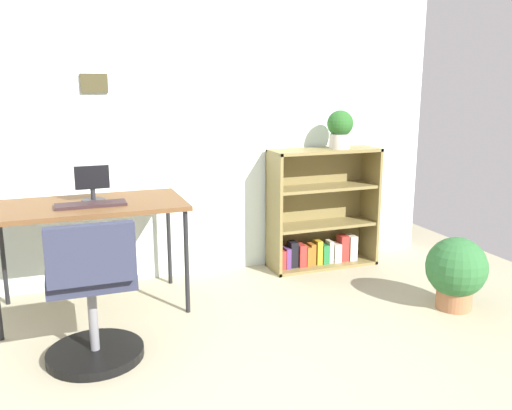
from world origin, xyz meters
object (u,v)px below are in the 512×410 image
keyboard (91,205)px  potted_plant_floor (456,270)px  monitor (92,184)px  bookshelf_low (320,215)px  potted_plant_on_shelf (340,128)px  desk (90,211)px  office_chair (92,300)px

keyboard → potted_plant_floor: size_ratio=0.89×
keyboard → potted_plant_floor: (2.23, -0.75, -0.46)m
monitor → bookshelf_low: bearing=7.5°
potted_plant_on_shelf → desk: bearing=-173.3°
office_chair → desk: bearing=85.6°
monitor → keyboard: 0.17m
monitor → potted_plant_floor: 2.44m
keyboard → office_chair: office_chair is taller
monitor → office_chair: monitor is taller
potted_plant_floor → potted_plant_on_shelf: bearing=105.9°
desk → potted_plant_floor: desk is taller
potted_plant_on_shelf → bookshelf_low: bearing=154.9°
desk → potted_plant_floor: 2.42m
office_chair → potted_plant_on_shelf: potted_plant_on_shelf is taller
keyboard → potted_plant_on_shelf: (1.92, 0.31, 0.39)m
potted_plant_on_shelf → potted_plant_floor: (0.30, -1.06, -0.85)m
keyboard → office_chair: (-0.06, -0.67, -0.37)m
bookshelf_low → office_chair: bearing=-150.9°
keyboard → potted_plant_on_shelf: potted_plant_on_shelf is taller
office_chair → potted_plant_on_shelf: bearing=26.2°
bookshelf_low → keyboard: bearing=-168.4°
bookshelf_low → potted_plant_floor: size_ratio=1.98×
keyboard → monitor: bearing=79.2°
keyboard → office_chair: 0.76m
desk → monitor: size_ratio=5.12×
monitor → keyboard: (-0.03, -0.13, -0.11)m
desk → potted_plant_on_shelf: size_ratio=3.98×
potted_plant_on_shelf → monitor: bearing=-174.7°
monitor → desk: bearing=-119.9°
potted_plant_on_shelf → potted_plant_floor: size_ratio=0.62×
keyboard → potted_plant_on_shelf: bearing=9.1°
keyboard → potted_plant_floor: keyboard is taller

